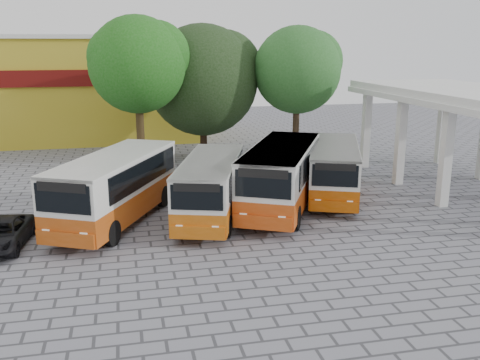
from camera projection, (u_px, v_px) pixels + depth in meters
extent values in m
plane|color=slate|center=(299.00, 230.00, 22.60)|extent=(90.00, 90.00, 0.00)
cube|color=silver|center=(366.00, 128.00, 33.55)|extent=(0.45, 0.45, 5.00)
cube|color=silver|center=(442.00, 125.00, 34.65)|extent=(0.45, 0.45, 5.00)
cube|color=silver|center=(473.00, 93.00, 27.28)|extent=(6.60, 15.60, 0.40)
cube|color=silver|center=(472.00, 100.00, 27.37)|extent=(6.80, 15.80, 0.30)
cube|color=#AE991F|center=(72.00, 89.00, 43.93)|extent=(20.00, 10.00, 8.00)
cube|color=#590C0A|center=(65.00, 78.00, 38.81)|extent=(20.00, 0.20, 1.20)
cube|color=silver|center=(68.00, 37.00, 42.90)|extent=(20.40, 10.40, 0.30)
cube|color=#AD440D|center=(116.00, 202.00, 23.39)|extent=(5.81, 8.45, 1.08)
cube|color=silver|center=(115.00, 173.00, 23.08)|extent=(5.81, 8.45, 1.51)
cube|color=silver|center=(114.00, 158.00, 22.90)|extent=(5.86, 8.47, 0.12)
cube|color=black|center=(85.00, 174.00, 22.81)|extent=(3.02, 6.10, 1.08)
cube|color=black|center=(144.00, 171.00, 23.33)|extent=(3.02, 6.10, 1.08)
cube|color=black|center=(114.00, 199.00, 19.17)|extent=(2.00, 1.01, 1.08)
cube|color=black|center=(113.00, 188.00, 19.07)|extent=(1.78, 0.91, 0.35)
cylinder|color=black|center=(87.00, 233.00, 20.75)|extent=(0.29, 1.02, 1.02)
cylinder|color=black|center=(145.00, 229.00, 21.21)|extent=(0.29, 1.02, 1.02)
cylinder|color=black|center=(94.00, 196.00, 25.79)|extent=(0.29, 1.02, 1.02)
cylinder|color=black|center=(140.00, 193.00, 26.25)|extent=(0.29, 1.02, 1.02)
cube|color=#B9560A|center=(211.00, 200.00, 24.00)|extent=(4.34, 7.76, 0.98)
cube|color=silver|center=(211.00, 175.00, 23.71)|extent=(4.34, 7.76, 1.37)
cube|color=silver|center=(210.00, 161.00, 23.55)|extent=(4.39, 7.77, 0.11)
cube|color=black|center=(185.00, 176.00, 23.47)|extent=(1.87, 5.87, 0.98)
cube|color=black|center=(236.00, 173.00, 23.94)|extent=(1.87, 5.87, 0.98)
cube|color=black|center=(227.00, 197.00, 20.17)|extent=(1.92, 0.64, 0.98)
cube|color=black|center=(227.00, 187.00, 20.07)|extent=(1.70, 0.58, 0.32)
cylinder|color=black|center=(196.00, 227.00, 21.59)|extent=(0.26, 0.93, 0.93)
cylinder|color=black|center=(245.00, 223.00, 22.01)|extent=(0.26, 0.93, 0.93)
cylinder|color=black|center=(183.00, 195.00, 26.17)|extent=(0.26, 0.93, 0.93)
cylinder|color=black|center=(223.00, 192.00, 26.58)|extent=(0.26, 0.93, 0.93)
cube|color=#B33E0B|center=(281.00, 190.00, 25.25)|extent=(6.02, 8.63, 1.10)
cube|color=silver|center=(282.00, 162.00, 24.92)|extent=(6.02, 8.63, 1.54)
cube|color=silver|center=(282.00, 148.00, 24.74)|extent=(6.07, 8.65, 0.13)
cube|color=black|center=(255.00, 163.00, 24.65)|extent=(3.16, 6.21, 1.10)
cube|color=black|center=(308.00, 161.00, 25.18)|extent=(3.16, 6.21, 1.10)
cube|color=black|center=(313.00, 185.00, 20.92)|extent=(2.04, 1.06, 1.10)
cube|color=black|center=(313.00, 174.00, 20.82)|extent=(1.81, 0.95, 0.36)
cylinder|color=black|center=(274.00, 218.00, 22.53)|extent=(0.29, 1.05, 1.05)
cylinder|color=black|center=(324.00, 214.00, 23.01)|extent=(0.29, 1.05, 1.05)
cylinder|color=black|center=(245.00, 185.00, 27.70)|extent=(0.29, 1.05, 1.05)
cylinder|color=black|center=(287.00, 183.00, 28.17)|extent=(0.29, 1.05, 1.05)
cube|color=#AD4400|center=(334.00, 181.00, 27.27)|extent=(4.87, 7.76, 0.98)
cube|color=silver|center=(335.00, 159.00, 26.98)|extent=(4.87, 7.76, 1.37)
cube|color=silver|center=(335.00, 146.00, 26.82)|extent=(4.91, 7.78, 0.11)
cube|color=black|center=(313.00, 159.00, 26.73)|extent=(2.35, 5.73, 0.98)
cube|color=black|center=(356.00, 157.00, 27.21)|extent=(2.35, 5.73, 0.98)
cube|color=black|center=(367.00, 176.00, 23.42)|extent=(1.88, 0.80, 0.98)
cube|color=black|center=(368.00, 167.00, 23.32)|extent=(1.67, 0.72, 0.32)
cylinder|color=black|center=(333.00, 203.00, 24.85)|extent=(0.26, 0.93, 0.93)
cylinder|color=black|center=(373.00, 200.00, 25.27)|extent=(0.26, 0.93, 0.93)
cylinder|color=black|center=(299.00, 178.00, 29.45)|extent=(0.26, 0.93, 0.93)
cylinder|color=black|center=(334.00, 176.00, 29.87)|extent=(0.26, 0.93, 0.93)
cylinder|color=#49371B|center=(141.00, 133.00, 33.13)|extent=(0.49, 0.49, 4.50)
sphere|color=#185910|center=(137.00, 65.00, 32.10)|extent=(5.85, 5.85, 5.85)
sphere|color=#185910|center=(156.00, 54.00, 32.48)|extent=(4.10, 4.10, 4.10)
sphere|color=#185910|center=(119.00, 57.00, 31.59)|extent=(3.81, 3.81, 3.81)
cylinder|color=#312114|center=(203.00, 127.00, 37.02)|extent=(0.49, 0.49, 4.10)
sphere|color=black|center=(203.00, 80.00, 36.23)|extent=(7.51, 7.51, 7.51)
sphere|color=black|center=(223.00, 68.00, 36.64)|extent=(5.26, 5.26, 5.26)
sphere|color=black|center=(183.00, 72.00, 35.63)|extent=(4.88, 4.88, 4.88)
cylinder|color=#44311F|center=(296.00, 127.00, 36.62)|extent=(0.44, 0.44, 4.23)
sphere|color=#21591D|center=(297.00, 70.00, 35.67)|extent=(5.83, 5.83, 5.83)
sphere|color=#21591D|center=(313.00, 61.00, 36.06)|extent=(4.08, 4.08, 4.08)
sphere|color=#21591D|center=(284.00, 63.00, 35.16)|extent=(3.79, 3.79, 3.79)
imported|color=black|center=(2.00, 234.00, 20.52)|extent=(2.24, 4.11, 1.09)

